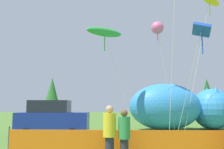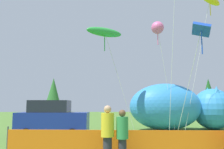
{
  "view_description": "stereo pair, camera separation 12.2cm",
  "coord_description": "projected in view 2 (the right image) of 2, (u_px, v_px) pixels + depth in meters",
  "views": [
    {
      "loc": [
        -1.73,
        -11.79,
        1.89
      ],
      "look_at": [
        -0.77,
        5.01,
        3.96
      ],
      "focal_mm": 40.0,
      "sensor_mm": 36.0,
      "label": 1
    },
    {
      "loc": [
        -1.61,
        -11.8,
        1.89
      ],
      "look_at": [
        -0.77,
        5.01,
        3.96
      ],
      "focal_mm": 40.0,
      "sensor_mm": 36.0,
      "label": 2
    }
  ],
  "objects": [
    {
      "name": "horizon_tree_west",
      "position": [
        209.0,
        92.0,
        52.47
      ],
      "size": [
        3.14,
        3.14,
        7.49
      ],
      "color": "brown",
      "rests_on": "ground"
    },
    {
      "name": "spectator_in_yellow_shirt",
      "position": [
        108.0,
        133.0,
        7.87
      ],
      "size": [
        0.41,
        0.41,
        1.88
      ],
      "color": "#2D2D38",
      "rests_on": "ground"
    },
    {
      "name": "inflatable_cat",
      "position": [
        179.0,
        108.0,
        19.22
      ],
      "size": [
        8.4,
        4.07,
        3.54
      ],
      "rotation": [
        0.0,
        0.0,
        0.1
      ],
      "color": "#338CD8",
      "rests_on": "ground"
    },
    {
      "name": "kite_pink_octopus",
      "position": [
        158.0,
        28.0,
        18.31
      ],
      "size": [
        1.64,
        0.92,
        8.01
      ],
      "color": "silver",
      "rests_on": "ground"
    },
    {
      "name": "kite_green_fish",
      "position": [
        105.0,
        32.0,
        16.94
      ],
      "size": [
        3.41,
        2.24,
        7.23
      ],
      "color": "silver",
      "rests_on": "ground"
    },
    {
      "name": "kite_yellow_hero",
      "position": [
        210.0,
        0.0,
        19.09
      ],
      "size": [
        3.65,
        1.95,
        10.46
      ],
      "color": "silver",
      "rests_on": "ground"
    },
    {
      "name": "horizon_tree_east",
      "position": [
        53.0,
        92.0,
        47.03
      ],
      "size": [
        2.94,
        2.94,
        7.01
      ],
      "color": "brown",
      "rests_on": "ground"
    },
    {
      "name": "folding_chair",
      "position": [
        178.0,
        141.0,
        9.7
      ],
      "size": [
        0.67,
        0.67,
        0.87
      ],
      "rotation": [
        0.0,
        0.0,
        0.95
      ],
      "color": "#1959A5",
      "rests_on": "ground"
    },
    {
      "name": "spectator_in_white_shirt",
      "position": [
        122.0,
        135.0,
        7.87
      ],
      "size": [
        0.38,
        0.38,
        1.75
      ],
      "color": "#2D2D38",
      "rests_on": "ground"
    },
    {
      "name": "ground_plane",
      "position": [
        134.0,
        146.0,
        11.55
      ],
      "size": [
        120.0,
        120.0,
        0.0
      ],
      "primitive_type": "plane",
      "color": "#4C752D"
    },
    {
      "name": "kite_blue_box",
      "position": [
        201.0,
        32.0,
        13.04
      ],
      "size": [
        1.44,
        2.65,
        6.19
      ],
      "color": "silver",
      "rests_on": "ground"
    },
    {
      "name": "parked_car",
      "position": [
        52.0,
        119.0,
        15.16
      ],
      "size": [
        4.36,
        2.12,
        2.18
      ],
      "rotation": [
        0.0,
        0.0,
        -0.06
      ],
      "color": "navy",
      "rests_on": "ground"
    },
    {
      "name": "safety_fence",
      "position": [
        146.0,
        146.0,
        8.33
      ],
      "size": [
        9.5,
        1.01,
        1.16
      ],
      "rotation": [
        0.0,
        0.0,
        -0.1
      ],
      "color": "orange",
      "rests_on": "ground"
    }
  ]
}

